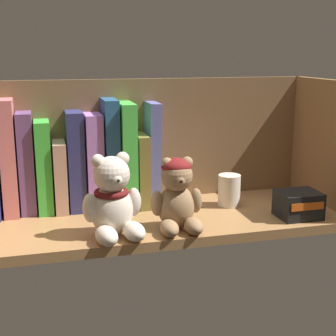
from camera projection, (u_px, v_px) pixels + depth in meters
shelf_board at (159, 221)px, 101.52cm from camera, size 75.12×26.56×2.00cm
shelf_back_panel at (144, 144)px, 111.34cm from camera, size 77.52×1.20×29.66cm
shelf_side_panel_right at (326, 147)px, 107.79cm from camera, size 1.60×28.96×29.66cm
book_2 at (9, 157)px, 101.37cm from camera, size 3.03×10.83×24.24cm
book_3 at (27, 162)px, 102.56cm from camera, size 3.14×9.05×21.42cm
book_4 at (44, 166)px, 103.63cm from camera, size 3.10×10.47×19.62cm
book_5 at (60, 175)px, 104.96cm from camera, size 2.66×11.52×15.09cm
book_6 at (75, 160)px, 105.08cm from camera, size 3.57×10.63×21.35cm
book_7 at (93, 160)px, 106.11cm from camera, size 3.55×11.41×20.75cm
book_8 at (110, 153)px, 106.66cm from camera, size 2.97×12.44×23.79cm
book_9 at (125, 154)px, 107.59cm from camera, size 3.12×14.49×22.99cm
book_10 at (139, 168)px, 109.18cm from camera, size 2.41×13.75×16.02cm
book_11 at (151, 153)px, 109.08cm from camera, size 2.99×9.86×22.81cm
teddy_bear_larger at (113, 201)px, 89.36cm from camera, size 11.60×12.08×15.63cm
teddy_bear_smaller at (177, 196)px, 92.88cm from camera, size 10.22×10.32×14.10cm
pillar_candle at (229, 190)px, 107.85cm from camera, size 4.94×4.94×7.03cm
small_product_box at (298, 204)px, 100.39cm from camera, size 8.41×7.29×5.47cm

